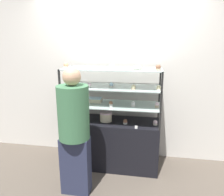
% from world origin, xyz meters
% --- Properties ---
extents(ground_plane, '(20.00, 20.00, 0.00)m').
position_xyz_m(ground_plane, '(0.00, 0.00, 0.00)').
color(ground_plane, brown).
extents(back_wall, '(8.00, 0.05, 2.60)m').
position_xyz_m(back_wall, '(0.00, 0.41, 1.30)').
color(back_wall, silver).
rests_on(back_wall, ground_plane).
extents(display_base, '(1.36, 0.52, 0.71)m').
position_xyz_m(display_base, '(0.00, 0.00, 0.35)').
color(display_base, black).
rests_on(display_base, ground_plane).
extents(display_riser_lower, '(1.36, 0.52, 0.26)m').
position_xyz_m(display_riser_lower, '(0.00, 0.00, 0.95)').
color(display_riser_lower, black).
rests_on(display_riser_lower, display_base).
extents(display_riser_middle, '(1.36, 0.52, 0.26)m').
position_xyz_m(display_riser_middle, '(0.00, 0.00, 1.21)').
color(display_riser_middle, black).
rests_on(display_riser_middle, display_riser_lower).
extents(display_riser_upper, '(1.36, 0.52, 0.26)m').
position_xyz_m(display_riser_upper, '(0.00, 0.00, 1.46)').
color(display_riser_upper, black).
rests_on(display_riser_upper, display_riser_middle).
extents(layer_cake_centerpiece, '(0.18, 0.18, 0.14)m').
position_xyz_m(layer_cake_centerpiece, '(-0.09, -0.02, 0.78)').
color(layer_cake_centerpiece, beige).
rests_on(layer_cake_centerpiece, display_base).
extents(sheet_cake_frosted, '(0.22, 0.13, 0.07)m').
position_xyz_m(sheet_cake_frosted, '(-0.28, 0.05, 1.00)').
color(sheet_cake_frosted, beige).
rests_on(sheet_cake_frosted, display_riser_lower).
extents(cupcake_0, '(0.06, 0.06, 0.07)m').
position_xyz_m(cupcake_0, '(-0.61, -0.08, 0.74)').
color(cupcake_0, '#CCB28C').
rests_on(cupcake_0, display_base).
extents(cupcake_1, '(0.06, 0.06, 0.07)m').
position_xyz_m(cupcake_1, '(0.20, -0.09, 0.74)').
color(cupcake_1, white).
rests_on(cupcake_1, display_base).
extents(cupcake_2, '(0.06, 0.06, 0.07)m').
position_xyz_m(cupcake_2, '(0.62, -0.06, 0.74)').
color(cupcake_2, beige).
rests_on(cupcake_2, display_base).
extents(price_tag_0, '(0.04, 0.00, 0.04)m').
position_xyz_m(price_tag_0, '(0.37, -0.24, 0.73)').
color(price_tag_0, white).
rests_on(price_tag_0, display_base).
extents(cupcake_3, '(0.05, 0.05, 0.07)m').
position_xyz_m(cupcake_3, '(-0.63, -0.11, 1.00)').
color(cupcake_3, beige).
rests_on(cupcake_3, display_riser_lower).
extents(cupcake_4, '(0.05, 0.05, 0.07)m').
position_xyz_m(cupcake_4, '(-0.00, -0.10, 1.00)').
color(cupcake_4, white).
rests_on(cupcake_4, display_riser_lower).
extents(cupcake_5, '(0.05, 0.05, 0.07)m').
position_xyz_m(cupcake_5, '(0.31, -0.06, 1.00)').
color(cupcake_5, white).
rests_on(cupcake_5, display_riser_lower).
extents(cupcake_6, '(0.05, 0.05, 0.07)m').
position_xyz_m(cupcake_6, '(0.63, -0.05, 1.00)').
color(cupcake_6, '#CCB28C').
rests_on(cupcake_6, display_riser_lower).
extents(price_tag_1, '(0.04, 0.00, 0.04)m').
position_xyz_m(price_tag_1, '(0.03, -0.24, 0.99)').
color(price_tag_1, white).
rests_on(price_tag_1, display_riser_lower).
extents(cupcake_7, '(0.06, 0.06, 0.07)m').
position_xyz_m(cupcake_7, '(-0.61, -0.13, 1.25)').
color(cupcake_7, white).
rests_on(cupcake_7, display_riser_middle).
extents(cupcake_8, '(0.06, 0.06, 0.07)m').
position_xyz_m(cupcake_8, '(-0.30, -0.11, 1.25)').
color(cupcake_8, white).
rests_on(cupcake_8, display_riser_middle).
extents(cupcake_9, '(0.06, 0.06, 0.07)m').
position_xyz_m(cupcake_9, '(-0.00, -0.05, 1.25)').
color(cupcake_9, white).
rests_on(cupcake_9, display_riser_middle).
extents(cupcake_10, '(0.06, 0.06, 0.07)m').
position_xyz_m(cupcake_10, '(0.31, -0.14, 1.25)').
color(cupcake_10, '#CCB28C').
rests_on(cupcake_10, display_riser_middle).
extents(cupcake_11, '(0.06, 0.06, 0.07)m').
position_xyz_m(cupcake_11, '(0.63, -0.14, 1.25)').
color(cupcake_11, beige).
rests_on(cupcake_11, display_riser_middle).
extents(price_tag_2, '(0.04, 0.00, 0.04)m').
position_xyz_m(price_tag_2, '(-0.35, -0.24, 1.24)').
color(price_tag_2, white).
rests_on(price_tag_2, display_riser_middle).
extents(cupcake_12, '(0.07, 0.07, 0.08)m').
position_xyz_m(cupcake_12, '(-0.63, -0.08, 1.51)').
color(cupcake_12, beige).
rests_on(cupcake_12, display_riser_upper).
extents(cupcake_13, '(0.07, 0.07, 0.08)m').
position_xyz_m(cupcake_13, '(0.01, -0.05, 1.51)').
color(cupcake_13, beige).
rests_on(cupcake_13, display_riser_upper).
extents(cupcake_14, '(0.07, 0.07, 0.08)m').
position_xyz_m(cupcake_14, '(0.62, -0.14, 1.51)').
color(cupcake_14, '#CCB28C').
rests_on(cupcake_14, display_riser_upper).
extents(price_tag_3, '(0.04, 0.00, 0.04)m').
position_xyz_m(price_tag_3, '(-0.31, -0.24, 1.50)').
color(price_tag_3, white).
rests_on(price_tag_3, display_riser_upper).
extents(donut_glazed, '(0.13, 0.13, 0.04)m').
position_xyz_m(donut_glazed, '(0.35, -0.03, 1.49)').
color(donut_glazed, '#EFE5CC').
rests_on(donut_glazed, display_riser_upper).
extents(customer_figure, '(0.36, 0.36, 1.56)m').
position_xyz_m(customer_figure, '(-0.33, -0.69, 0.83)').
color(customer_figure, '#282D47').
rests_on(customer_figure, ground_plane).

